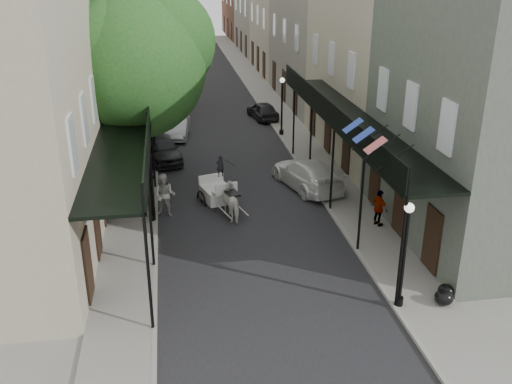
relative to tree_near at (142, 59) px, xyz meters
name	(u,v)px	position (x,y,z in m)	size (l,w,h in m)	color
ground	(267,286)	(4.20, -10.18, -6.49)	(140.00, 140.00, 0.00)	gray
road	(216,130)	(4.20, 9.82, -6.48)	(8.00, 90.00, 0.01)	black
sidewalk_left	(141,133)	(-0.80, 9.82, -6.43)	(2.20, 90.00, 0.12)	gray
sidewalk_right	(288,126)	(9.20, 9.82, -6.43)	(2.20, 90.00, 0.12)	gray
building_row_left	(93,35)	(-4.40, 19.82, -1.24)	(5.00, 80.00, 10.50)	#ADA38A
building_row_right	(307,31)	(12.80, 19.82, -1.24)	(5.00, 80.00, 10.50)	gray
gallery_left	(130,129)	(-0.59, -3.20, -2.44)	(2.20, 18.05, 4.88)	black
gallery_right	(345,119)	(8.99, -3.20, -2.44)	(2.20, 18.05, 4.88)	black
tree_near	(142,59)	(0.00, 0.00, 0.00)	(7.31, 6.80, 9.63)	#382619
tree_far	(148,35)	(-0.05, 14.00, -0.65)	(6.45, 6.00, 8.61)	#382619
lamppost_right_near	(404,254)	(8.30, -12.18, -4.44)	(0.32, 0.32, 3.71)	black
lamppost_left	(149,179)	(0.10, -4.18, -4.44)	(0.32, 0.32, 3.71)	black
lamppost_right_far	(282,105)	(8.30, 7.82, -4.44)	(0.32, 0.32, 3.71)	black
horse	(233,202)	(3.71, -4.18, -5.74)	(0.81, 1.77, 1.50)	silver
carriage	(214,180)	(3.05, -1.94, -5.52)	(1.93, 2.47, 2.50)	black
pedestrian_walking	(165,195)	(0.70, -3.58, -5.48)	(0.98, 0.76, 2.02)	#A9A99F
pedestrian_sidewalk_left	(150,163)	(0.00, 0.92, -5.51)	(1.11, 0.64, 1.72)	gray
pedestrian_sidewalk_right	(379,208)	(9.75, -6.23, -5.56)	(0.95, 0.39, 1.62)	gray
car_left_near	(162,149)	(0.60, 4.12, -5.76)	(1.71, 4.26, 1.45)	black
car_left_mid	(178,128)	(1.60, 8.68, -5.87)	(1.32, 3.77, 1.24)	#A5A5AA
car_left_far	(173,87)	(1.60, 20.65, -5.76)	(2.41, 5.22, 1.45)	black
car_right_near	(307,174)	(7.80, -1.18, -5.77)	(2.02, 4.97, 1.44)	silver
car_right_far	(263,110)	(7.80, 12.26, -5.86)	(1.49, 3.71, 1.26)	black
trash_bags	(445,295)	(9.89, -12.20, -6.12)	(0.89, 1.04, 0.53)	black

